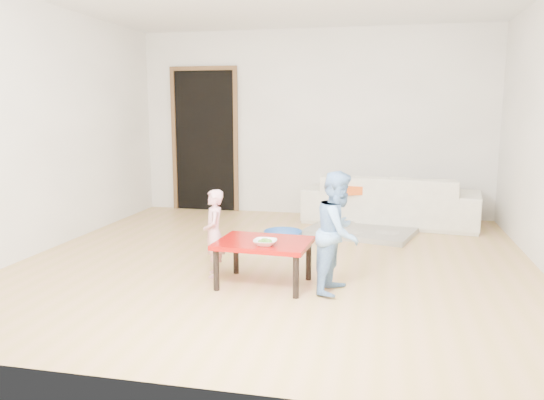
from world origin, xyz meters
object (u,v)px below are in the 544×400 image
(bowl, at_px, (265,242))
(child_blue, at_px, (338,232))
(sofa, at_px, (391,199))
(child_pink, at_px, (214,233))
(red_table, at_px, (264,263))
(basin, at_px, (283,237))

(bowl, bearing_deg, child_blue, 11.80)
(sofa, bearing_deg, bowl, 78.60)
(child_pink, distance_m, child_blue, 1.15)
(red_table, distance_m, bowl, 0.27)
(red_table, xyz_separation_m, child_pink, (-0.50, 0.16, 0.20))
(child_pink, distance_m, basin, 1.41)
(child_pink, relative_size, basin, 1.81)
(sofa, bearing_deg, basin, 55.91)
(red_table, bearing_deg, child_blue, -1.87)
(sofa, xyz_separation_m, bowl, (-1.02, -2.94, 0.09))
(sofa, relative_size, bowl, 11.56)
(red_table, bearing_deg, child_pink, 162.60)
(red_table, relative_size, bowl, 4.05)
(sofa, distance_m, bowl, 3.11)
(bowl, bearing_deg, child_pink, 151.14)
(sofa, xyz_separation_m, child_pink, (-1.56, -2.64, 0.07))
(bowl, height_order, child_blue, child_blue)
(sofa, relative_size, basin, 5.10)
(child_blue, height_order, basin, child_blue)
(child_pink, bearing_deg, sofa, 129.79)
(child_blue, bearing_deg, child_pink, 93.10)
(child_blue, relative_size, basin, 2.30)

